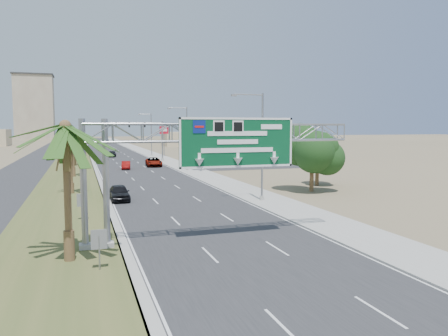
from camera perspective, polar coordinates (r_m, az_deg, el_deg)
The scene contains 30 objects.
ground at distance 18.77m, azimuth 10.63°, elevation -16.43°, with size 600.00×600.00×0.00m, color #8C7A59.
road at distance 125.69m, azimuth -14.36°, elevation 2.10°, with size 12.00×300.00×0.02m, color #28282B.
sidewalk_right at distance 126.55m, azimuth -10.52°, elevation 2.21°, with size 4.00×300.00×0.10m, color #9E9B93.
median_grass at distance 125.41m, azimuth -18.92°, elevation 1.99°, with size 7.00×300.00×0.12m, color #435124.
opposing_road at distance 125.69m, azimuth -22.12°, elevation 1.87°, with size 8.00×300.00×0.02m, color #28282B.
sign_gantry at distance 26.24m, azimuth -1.75°, elevation 3.46°, with size 16.75×1.24×7.50m.
palm_near at distance 23.22m, azimuth -20.03°, elevation 5.03°, with size 5.70×5.70×8.35m.
palm_row_b at distance 47.27m, azimuth -19.46°, elevation 2.63°, with size 3.99×3.99×5.95m.
palm_row_c at distance 63.23m, azimuth -19.20°, elevation 3.96°, with size 3.99×3.99×6.75m.
palm_row_d at distance 81.26m, azimuth -18.98°, elevation 3.35°, with size 3.99×3.99×5.45m.
palm_row_e at distance 100.23m, azimuth -18.87°, elevation 4.08°, with size 3.99×3.99×6.15m.
palm_row_f at distance 125.24m, azimuth -18.76°, elevation 4.12°, with size 3.99×3.99×5.75m.
streetlight_near at distance 40.50m, azimuth 4.76°, elevation 2.21°, with size 3.27×0.44×10.00m.
streetlight_mid at distance 69.08m, azimuth -5.03°, elevation 3.54°, with size 3.27×0.44×10.00m.
streetlight_far at distance 104.44m, azimuth -9.57°, elevation 4.12°, with size 3.27×0.44×10.00m.
signal_mast at distance 88.28m, azimuth -9.36°, elevation 3.99°, with size 10.28×0.71×8.00m.
store_building at distance 86.90m, azimuth 2.33°, elevation 2.16°, with size 18.00×10.00×4.00m, color #CBB789.
oak_near at distance 47.51m, azimuth 11.44°, elevation 2.39°, with size 4.50×4.50×6.80m.
oak_far at distance 52.51m, azimuth 12.11°, elevation 1.88°, with size 3.50×3.50×5.60m.
median_signback_a at distance 21.93m, azimuth -16.01°, elevation -9.33°, with size 0.75×0.08×2.08m.
median_signback_b at distance 33.66m, azimuth -18.03°, elevation -4.25°, with size 0.75×0.08×2.08m.
tower_distant at distance 266.46m, azimuth -23.50°, elevation 7.26°, with size 20.00×16.00×35.00m, color gray.
building_distant_right at distance 159.98m, azimuth -4.33°, elevation 3.82°, with size 20.00×12.00×5.00m, color #CBB789.
car_left_lane at distance 42.28m, azimuth -13.52°, elevation -3.17°, with size 1.76×4.36×1.49m, color black.
car_mid_lane at distance 72.99m, azimuth -12.68°, elevation 0.34°, with size 1.38×3.95×1.30m, color maroon.
car_right_lane at distance 77.14m, azimuth -9.17°, elevation 0.77°, with size 2.59×5.62×1.56m, color gray.
car_far at distance 103.11m, azimuth -14.44°, elevation 1.76°, with size 1.82×4.48×1.30m, color black.
pole_sign_red_near at distance 71.20m, azimuth -4.03°, elevation 4.87°, with size 2.41×0.44×8.07m.
pole_sign_blue at distance 66.84m, azimuth -2.99°, elevation 4.69°, with size 1.97×1.00×8.15m.
pole_sign_red_far at distance 103.59m, azimuth -7.85°, elevation 4.67°, with size 2.20×0.90×7.25m.
Camera 1 is at (-8.52, -15.21, 6.96)m, focal length 35.00 mm.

